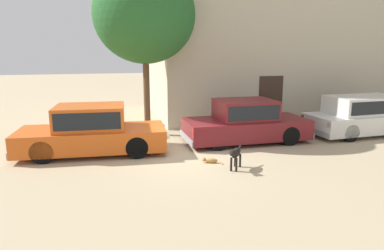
# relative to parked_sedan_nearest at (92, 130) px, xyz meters

# --- Properties ---
(ground_plane) EXTENTS (80.00, 80.00, 0.00)m
(ground_plane) POSITION_rel_parked_sedan_nearest_xyz_m (2.69, -0.96, -0.74)
(ground_plane) COLOR tan
(parked_sedan_nearest) EXTENTS (4.69, 2.09, 1.51)m
(parked_sedan_nearest) POSITION_rel_parked_sedan_nearest_xyz_m (0.00, 0.00, 0.00)
(parked_sedan_nearest) COLOR #D15619
(parked_sedan_nearest) RESTS_ON ground_plane
(parked_sedan_second) EXTENTS (4.41, 1.83, 1.49)m
(parked_sedan_second) POSITION_rel_parked_sedan_nearest_xyz_m (5.17, 0.13, -0.01)
(parked_sedan_second) COLOR maroon
(parked_sedan_second) RESTS_ON ground_plane
(parked_sedan_third) EXTENTS (4.80, 2.00, 1.48)m
(parked_sedan_third) POSITION_rel_parked_sedan_nearest_xyz_m (10.05, 0.07, 0.03)
(parked_sedan_third) COLOR silver
(parked_sedan_third) RESTS_ON ground_plane
(apartment_block) EXTENTS (12.78, 6.27, 9.07)m
(apartment_block) POSITION_rel_parked_sedan_nearest_xyz_m (9.24, 5.67, 3.79)
(apartment_block) COLOR #BCB299
(apartment_block) RESTS_ON ground_plane
(stray_dog_spotted) EXTENTS (0.65, 0.85, 0.67)m
(stray_dog_spotted) POSITION_rel_parked_sedan_nearest_xyz_m (3.76, -2.55, -0.30)
(stray_dog_spotted) COLOR black
(stray_dog_spotted) RESTS_ON ground_plane
(stray_cat) EXTENTS (0.53, 0.35, 0.16)m
(stray_cat) POSITION_rel_parked_sedan_nearest_xyz_m (3.28, -1.84, -0.67)
(stray_cat) COLOR #B77F3D
(stray_cat) RESTS_ON ground_plane
(acacia_tree_left) EXTENTS (3.68, 3.31, 6.16)m
(acacia_tree_left) POSITION_rel_parked_sedan_nearest_xyz_m (1.98, 2.06, 3.66)
(acacia_tree_left) COLOR brown
(acacia_tree_left) RESTS_ON ground_plane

